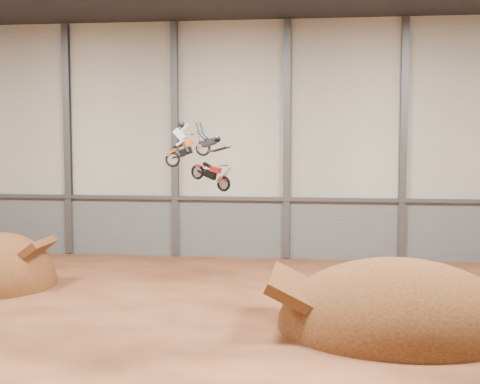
{
  "coord_description": "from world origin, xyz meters",
  "views": [
    {
      "loc": [
        5.46,
        -24.32,
        7.31
      ],
      "look_at": [
        1.92,
        4.0,
        4.86
      ],
      "focal_mm": 50.0,
      "sensor_mm": 36.0,
      "label": 1
    }
  ],
  "objects_px": {
    "landing_ramp": "(397,328)",
    "fmx_rider_b": "(208,157)",
    "takeoff_ramp": "(1,286)",
    "fmx_rider_a": "(190,139)"
  },
  "relations": [
    {
      "from": "landing_ramp",
      "to": "fmx_rider_a",
      "type": "height_order",
      "value": "fmx_rider_a"
    },
    {
      "from": "takeoff_ramp",
      "to": "fmx_rider_b",
      "type": "xyz_separation_m",
      "value": [
        10.79,
        -3.2,
        6.41
      ]
    },
    {
      "from": "takeoff_ramp",
      "to": "fmx_rider_b",
      "type": "relative_size",
      "value": 2.24
    },
    {
      "from": "landing_ramp",
      "to": "fmx_rider_b",
      "type": "distance_m",
      "value": 10.03
    },
    {
      "from": "landing_ramp",
      "to": "fmx_rider_b",
      "type": "relative_size",
      "value": 3.41
    },
    {
      "from": "landing_ramp",
      "to": "fmx_rider_a",
      "type": "relative_size",
      "value": 4.13
    },
    {
      "from": "landing_ramp",
      "to": "fmx_rider_a",
      "type": "xyz_separation_m",
      "value": [
        -8.91,
        4.74,
        7.12
      ]
    },
    {
      "from": "fmx_rider_b",
      "to": "fmx_rider_a",
      "type": "bearing_deg",
      "value": 140.02
    },
    {
      "from": "landing_ramp",
      "to": "takeoff_ramp",
      "type": "bearing_deg",
      "value": 165.21
    },
    {
      "from": "takeoff_ramp",
      "to": "landing_ramp",
      "type": "height_order",
      "value": "landing_ramp"
    }
  ]
}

